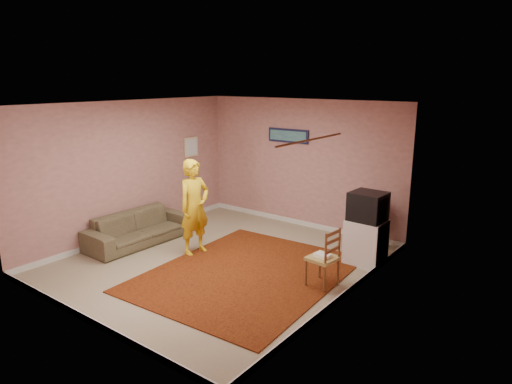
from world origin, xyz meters
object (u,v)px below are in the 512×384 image
Objects in this scene: tv_cabinet at (366,242)px; chair_b at (323,251)px; chair_a at (371,218)px; sofa at (139,228)px; crt_tv at (368,206)px; person at (195,207)px.

chair_b is at bearing -97.18° from tv_cabinet.
chair_a is 0.25× the size of sofa.
chair_b is at bearing -94.35° from crt_tv.
tv_cabinet is 1.50× the size of chair_a.
chair_b reaches higher than tv_cabinet.
sofa is 1.20× the size of person.
chair_b is 0.24× the size of sofa.
chair_b is at bearing -104.16° from chair_a.
crt_tv is 4.15m from sofa.
chair_a is at bearing -40.31° from person.
chair_a is 3.17m from person.
person reaches higher than chair_b.
sofa is 1.33m from person.
crt_tv reaches higher than chair_b.
tv_cabinet is at bearing -88.94° from chair_a.
chair_a is at bearing 108.66° from tv_cabinet.
tv_cabinet is 1.21m from chair_b.
tv_cabinet is 0.37× the size of sofa.
chair_b reaches higher than chair_a.
tv_cabinet is at bearing 178.51° from chair_b.
tv_cabinet is 4.09m from sofa.
crt_tv is 1.15× the size of chair_a.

